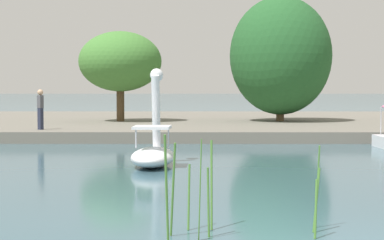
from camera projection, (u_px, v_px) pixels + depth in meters
The scene contains 6 objects.
shore_bank_far at pixel (233, 122), 38.73m from camera, with size 149.03×25.17×0.48m, color #6B665B.
swan_boat at pixel (153, 150), 18.55m from camera, with size 1.35×2.79×2.85m.
tree_broadleaf_left at pixel (120, 62), 35.10m from camera, with size 6.40×6.40×4.92m.
tree_willow_near_path at pixel (280, 56), 35.21m from camera, with size 7.72×7.75×6.83m.
person_on_path at pixel (40, 107), 27.84m from camera, with size 0.29×0.28×1.75m.
reed_clump_foreground at pixel (225, 194), 9.69m from camera, with size 2.41×1.43×1.60m.
Camera 1 is at (-2.25, -8.14, 2.21)m, focal length 60.18 mm.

